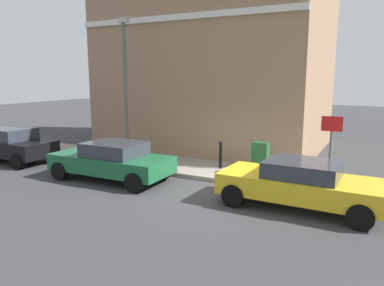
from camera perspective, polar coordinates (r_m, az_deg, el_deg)
name	(u,v)px	position (r m, az deg, el deg)	size (l,w,h in m)	color
ground	(216,190)	(11.81, 3.79, -7.30)	(80.00, 80.00, 0.00)	#38383A
sidewalk	(110,157)	(16.54, -12.68, -2.16)	(2.47, 30.00, 0.15)	gray
corner_building	(220,49)	(19.13, 4.32, 14.39)	(8.09, 10.13, 9.90)	#937256
car_yellow	(300,183)	(10.49, 16.49, -5.99)	(2.01, 4.37, 1.32)	gold
car_green	(112,160)	(13.05, -12.33, -2.62)	(1.96, 4.31, 1.35)	#195933
car_black	(8,144)	(17.52, -26.70, -0.07)	(1.87, 4.45, 1.43)	black
utility_cabinet	(260,159)	(13.22, 10.56, -2.49)	(0.46, 0.61, 1.15)	#1E4C28
bollard_near_cabinet	(221,154)	(13.83, 4.47, -1.69)	(0.14, 0.14, 1.04)	black
street_sign	(331,142)	(11.59, 20.77, 0.17)	(0.08, 0.60, 2.30)	#59595B
lamppost	(125,83)	(15.39, -10.34, 9.14)	(0.20, 0.44, 5.72)	#59595B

